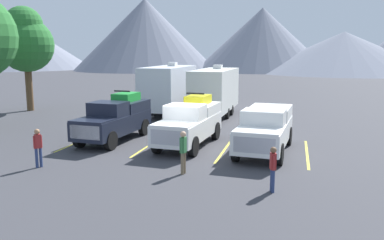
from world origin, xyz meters
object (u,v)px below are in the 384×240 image
Objects in this scene: person_b at (273,166)px; person_c at (38,145)px; pickup_truck_b at (190,122)px; pickup_truck_c at (265,128)px; camper_trailer_b at (215,90)px; pickup_truck_a at (116,118)px; camper_trailer_a at (169,87)px; person_a at (183,150)px.

person_c is (-9.61, 0.61, 0.02)m from person_b.
pickup_truck_b is 0.98× the size of pickup_truck_c.
camper_trailer_b is at bearing 93.31° from pickup_truck_b.
pickup_truck_c is 10.26m from person_c.
pickup_truck_c is at bearing -4.17° from pickup_truck_a.
person_b is at bearing -61.02° from camper_trailer_a.
camper_trailer_b is at bearing 108.13° from person_b.
camper_trailer_b is (-0.54, 9.30, 0.76)m from pickup_truck_b.
person_a is at bearing -78.59° from pickup_truck_b.
person_a is at bearing -83.87° from camper_trailer_b.
camper_trailer_a reaches higher than camper_trailer_b.
pickup_truck_a is at bearing 175.83° from pickup_truck_c.
pickup_truck_a is 3.53× the size of person_b.
camper_trailer_a is 4.84× the size of person_c.
camper_trailer_b is at bearing -4.32° from camper_trailer_a.
camper_trailer_b is at bearing 72.87° from person_c.
pickup_truck_a is at bearing -111.69° from camper_trailer_b.
pickup_truck_b is 0.71× the size of camper_trailer_b.
pickup_truck_c is 3.44× the size of person_a.
pickup_truck_a is 3.44× the size of person_c.
camper_trailer_b is 5.11× the size of person_b.
camper_trailer_a is (-8.03, 10.06, 0.90)m from pickup_truck_c.
person_a is (5.16, -14.46, -1.07)m from camper_trailer_a.
camper_trailer_b reaches higher than pickup_truck_a.
person_a is (0.99, -4.88, -0.23)m from pickup_truck_b.
camper_trailer_b is at bearing 114.17° from pickup_truck_c.
pickup_truck_c is at bearing -65.83° from camper_trailer_b.
camper_trailer_a reaches higher than person_b.
pickup_truck_a reaches higher than person_c.
person_c is at bearing -99.14° from pickup_truck_a.
camper_trailer_b is 14.30m from person_a.
pickup_truck_b is at bearing -66.44° from camper_trailer_a.
person_a is at bearing 160.90° from person_b.
pickup_truck_a is 0.69× the size of camper_trailer_b.
camper_trailer_b reaches higher than pickup_truck_b.
pickup_truck_a is at bearing 144.50° from person_b.
camper_trailer_a is (-4.18, 9.58, 0.84)m from pickup_truck_b.
pickup_truck_b is (4.20, -0.10, 0.00)m from pickup_truck_a.
pickup_truck_c is at bearing -51.41° from camper_trailer_a.
pickup_truck_c is 0.73× the size of camper_trailer_b.
person_c is (-8.95, -5.02, -0.22)m from pickup_truck_c.
camper_trailer_b is (3.64, -0.27, -0.08)m from camper_trailer_a.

